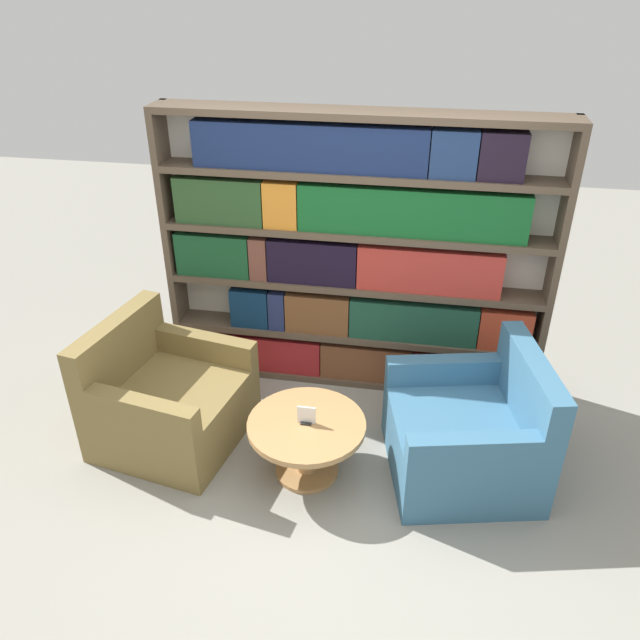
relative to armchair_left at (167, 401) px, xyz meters
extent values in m
plane|color=gray|center=(1.19, -0.51, -0.30)|extent=(14.00, 14.00, 0.00)
cube|color=silver|center=(1.19, 1.07, 0.77)|extent=(2.89, 0.05, 2.15)
cube|color=brown|center=(-0.23, 0.95, 0.77)|extent=(0.05, 0.30, 2.15)
cube|color=brown|center=(2.61, 0.95, 0.77)|extent=(0.05, 0.30, 2.15)
cube|color=brown|center=(1.19, 0.95, -0.28)|extent=(2.79, 0.30, 0.05)
cube|color=brown|center=(1.19, 0.95, 0.13)|extent=(2.79, 0.30, 0.05)
cube|color=brown|center=(1.19, 0.95, 0.56)|extent=(2.79, 0.30, 0.05)
cube|color=brown|center=(1.19, 0.95, 0.99)|extent=(2.79, 0.30, 0.05)
cube|color=brown|center=(1.19, 0.95, 1.42)|extent=(2.79, 0.30, 0.05)
cube|color=brown|center=(1.19, 0.95, 1.82)|extent=(2.79, 0.30, 0.05)
cube|color=maroon|center=(0.45, 0.92, -0.10)|extent=(1.00, 0.20, 0.30)
cube|color=brown|center=(1.32, 0.92, -0.10)|extent=(0.73, 0.20, 0.30)
cube|color=maroon|center=(1.76, 0.92, -0.10)|extent=(0.14, 0.20, 0.30)
cube|color=maroon|center=(1.90, 0.92, -0.10)|extent=(0.14, 0.20, 0.30)
cube|color=#A1221C|center=(2.22, 0.92, -0.10)|extent=(0.48, 0.20, 0.30)
cube|color=#0F2E4E|center=(0.38, 0.92, 0.31)|extent=(0.30, 0.20, 0.32)
cube|color=navy|center=(0.60, 0.92, 0.31)|extent=(0.13, 0.20, 0.32)
cube|color=brown|center=(0.92, 0.92, 0.31)|extent=(0.50, 0.20, 0.32)
cube|color=#1C4B37|center=(1.66, 0.92, 0.31)|extent=(0.97, 0.20, 0.32)
cube|color=#AD3C24|center=(2.34, 0.92, 0.31)|extent=(0.38, 0.20, 0.32)
cube|color=#164827|center=(0.11, 0.92, 0.75)|extent=(0.57, 0.20, 0.33)
cube|color=brown|center=(0.47, 0.92, 0.75)|extent=(0.13, 0.20, 0.33)
cube|color=black|center=(0.88, 0.92, 0.75)|extent=(0.67, 0.20, 0.33)
cube|color=#B2332A|center=(1.75, 0.92, 0.75)|extent=(1.04, 0.20, 0.33)
cube|color=#284825|center=(0.20, 0.92, 1.18)|extent=(0.66, 0.20, 0.34)
cube|color=orange|center=(0.66, 0.92, 1.18)|extent=(0.25, 0.20, 0.34)
cube|color=#145725|center=(1.59, 0.92, 1.18)|extent=(1.60, 0.20, 0.34)
cube|color=#17264E|center=(0.86, 0.92, 1.60)|extent=(1.63, 0.20, 0.32)
cube|color=navy|center=(1.83, 0.92, 1.60)|extent=(0.30, 0.20, 0.32)
cube|color=black|center=(2.14, 0.92, 1.60)|extent=(0.30, 0.20, 0.32)
cube|color=olive|center=(0.04, -0.01, -0.08)|extent=(1.07, 1.08, 0.45)
cube|color=olive|center=(-0.34, 0.06, 0.37)|extent=(0.31, 0.95, 0.44)
cube|color=olive|center=(0.04, -0.42, 0.24)|extent=(0.79, 0.26, 0.19)
cube|color=olive|center=(0.18, 0.38, 0.24)|extent=(0.79, 0.26, 0.19)
cube|color=#386684|center=(2.05, -0.01, -0.08)|extent=(1.10, 1.11, 0.45)
cube|color=#386684|center=(2.43, 0.08, 0.37)|extent=(0.34, 0.94, 0.44)
cube|color=#386684|center=(1.89, 0.37, 0.24)|extent=(0.78, 0.29, 0.19)
cube|color=#386684|center=(2.07, -0.42, 0.24)|extent=(0.78, 0.29, 0.19)
cylinder|color=#AD7F4C|center=(1.05, -0.21, -0.11)|extent=(0.14, 0.14, 0.38)
cylinder|color=#AD7F4C|center=(1.05, -0.21, -0.29)|extent=(0.42, 0.42, 0.03)
cylinder|color=#AD7F4C|center=(1.05, -0.21, 0.10)|extent=(0.77, 0.77, 0.04)
cube|color=black|center=(1.05, -0.21, 0.13)|extent=(0.07, 0.06, 0.01)
cube|color=white|center=(1.05, -0.21, 0.19)|extent=(0.12, 0.01, 0.13)
camera|label=1|loc=(1.68, -3.28, 2.71)|focal=35.00mm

